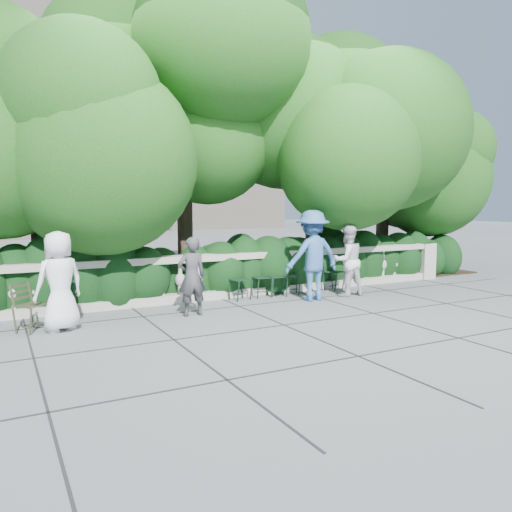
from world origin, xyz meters
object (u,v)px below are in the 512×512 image
chair_a (60,319)px  person_businessman (59,281)px  person_woman_grey (192,276)px  chair_e (279,297)px  person_casual_man (347,260)px  person_older_blue (312,256)px  chair_d (339,291)px  chair_f (291,295)px  chair_c (265,298)px  chair_weathered (39,333)px  chair_b (244,301)px

chair_a → person_businessman: (-0.08, -0.89, 0.83)m
person_woman_grey → chair_e: bearing=-161.2°
person_casual_man → person_older_blue: size_ratio=0.83×
chair_d → chair_f: bearing=156.6°
chair_c → person_businessman: (-4.38, -0.91, 0.83)m
chair_d → chair_f: 1.32m
chair_f → person_older_blue: person_older_blue is taller
chair_f → person_businessman: size_ratio=0.50×
chair_f → person_casual_man: size_ratio=0.52×
chair_a → chair_weathered: bearing=-92.4°
chair_c → chair_a: bearing=-176.6°
person_older_blue → person_casual_man: bearing=-175.0°
chair_f → person_casual_man: 1.51m
person_casual_man → chair_e: bearing=-16.3°
chair_b → chair_d: (2.56, 0.01, 0.00)m
person_woman_grey → chair_a: bearing=-20.8°
person_casual_man → person_older_blue: (-1.00, -0.06, 0.17)m
chair_c → person_casual_man: bearing=-15.7°
chair_c → chair_d: bearing=2.2°
chair_a → person_woman_grey: bearing=3.5°
chair_f → person_businessman: bearing=-148.6°
chair_weathered → chair_c: bearing=-30.7°
chair_b → person_woman_grey: (-1.51, -0.82, 0.75)m
chair_c → person_woman_grey: 2.35m
chair_b → chair_f: size_ratio=1.00×
chair_a → person_older_blue: size_ratio=0.43×
chair_f → person_businessman: 5.23m
chair_b → chair_f: 1.24m
chair_f → chair_b: bearing=-156.2°
chair_weathered → person_woman_grey: 2.78m
chair_c → person_woman_grey: bearing=-153.7°
chair_weathered → chair_e: bearing=-32.1°
chair_d → person_businessman: size_ratio=0.50×
chair_f → person_casual_man: (1.10, -0.62, 0.81)m
chair_d → chair_weathered: (-6.75, -0.84, 0.00)m
person_casual_man → person_older_blue: 1.02m
chair_a → chair_d: bearing=24.1°
chair_weathered → person_casual_man: (6.53, 0.26, 0.81)m
chair_b → person_businessman: bearing=-179.9°
chair_d → person_older_blue: person_older_blue is taller
person_casual_man → person_woman_grey: bearing=8.1°
person_older_blue → chair_b: bearing=-23.7°
person_businessman → person_older_blue: 5.19m
chair_a → person_older_blue: bearing=16.9°
chair_b → person_businessman: size_ratio=0.50×
chair_a → chair_f: 5.00m
chair_f → chair_weathered: bearing=-149.5°
chair_f → person_woman_grey: person_woman_grey is taller
chair_d → chair_e: 1.69m
chair_b → chair_weathered: size_ratio=1.00×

